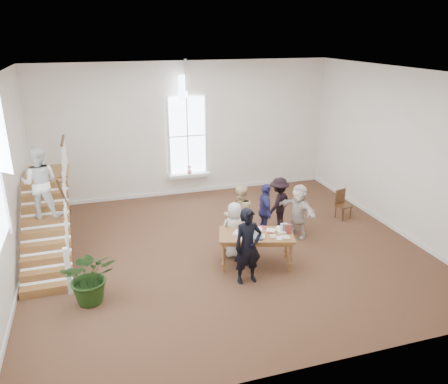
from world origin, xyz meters
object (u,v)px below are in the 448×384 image
object	(u,v)px
person_yellow	(239,216)
floor_plant	(90,276)
library_table	(257,237)
side_chair	(342,203)
elderly_woman	(235,230)
police_officer	(248,246)
woman_cluster_a	(265,211)
woman_cluster_b	(279,203)
woman_cluster_c	(298,211)

from	to	relation	value
person_yellow	floor_plant	distance (m)	4.11
library_table	side_chair	distance (m)	4.01
library_table	elderly_woman	bearing A→B (deg)	138.10
elderly_woman	side_chair	xyz separation A→B (m)	(3.88, 1.32, -0.23)
police_officer	woman_cluster_a	bearing A→B (deg)	55.95
police_officer	library_table	bearing A→B (deg)	51.61
woman_cluster_a	person_yellow	bearing A→B (deg)	114.82
elderly_woman	person_yellow	xyz separation A→B (m)	(0.30, 0.50, 0.14)
library_table	side_chair	xyz separation A→B (m)	(3.52, 1.92, -0.26)
police_officer	woman_cluster_b	bearing A→B (deg)	50.78
person_yellow	woman_cluster_c	xyz separation A→B (m)	(1.74, 0.07, -0.10)
woman_cluster_a	floor_plant	size ratio (longest dim) A/B	1.27
woman_cluster_a	floor_plant	xyz separation A→B (m)	(-4.64, -1.81, -0.17)
police_officer	woman_cluster_a	distance (m)	2.38
library_table	woman_cluster_a	xyz separation A→B (m)	(0.77, 1.38, 0.03)
side_chair	elderly_woman	bearing A→B (deg)	-176.02
library_table	person_yellow	xyz separation A→B (m)	(-0.07, 1.10, 0.10)
elderly_woman	woman_cluster_b	distance (m)	2.13
police_officer	floor_plant	bearing A→B (deg)	173.82
police_officer	woman_cluster_a	xyz separation A→B (m)	(1.24, 2.02, -0.11)
side_chair	woman_cluster_a	bearing A→B (deg)	176.42
police_officer	woman_cluster_c	world-z (taller)	police_officer
woman_cluster_b	woman_cluster_c	xyz separation A→B (m)	(0.30, -0.65, -0.01)
police_officer	woman_cluster_c	size ratio (longest dim) A/B	1.18
elderly_woman	police_officer	bearing A→B (deg)	91.82
library_table	police_officer	size ratio (longest dim) A/B	1.10
woman_cluster_c	floor_plant	xyz separation A→B (m)	(-5.54, -1.61, -0.14)
library_table	woman_cluster_c	distance (m)	2.05
woman_cluster_b	library_table	bearing A→B (deg)	15.80
woman_cluster_c	floor_plant	world-z (taller)	woman_cluster_c
woman_cluster_b	floor_plant	size ratio (longest dim) A/B	1.25
side_chair	woman_cluster_c	bearing A→B (deg)	-172.83
library_table	woman_cluster_c	bearing A→B (deg)	52.10
elderly_woman	side_chair	distance (m)	4.11
woman_cluster_a	woman_cluster_b	xyz separation A→B (m)	(0.60, 0.45, -0.01)
woman_cluster_b	woman_cluster_c	size ratio (longest dim) A/B	1.01
elderly_woman	floor_plant	xyz separation A→B (m)	(-3.50, -1.04, -0.11)
woman_cluster_c	side_chair	distance (m)	2.01
woman_cluster_c	elderly_woman	bearing A→B (deg)	-95.55
elderly_woman	woman_cluster_b	xyz separation A→B (m)	(1.74, 1.22, 0.05)
woman_cluster_c	floor_plant	bearing A→B (deg)	-95.06
woman_cluster_b	floor_plant	distance (m)	5.71
woman_cluster_b	woman_cluster_c	distance (m)	0.72
woman_cluster_a	woman_cluster_c	distance (m)	0.92
elderly_woman	woman_cluster_c	distance (m)	2.12
library_table	police_officer	world-z (taller)	police_officer
police_officer	woman_cluster_b	distance (m)	3.08
library_table	side_chair	bearing A→B (deg)	45.58
police_officer	elderly_woman	distance (m)	1.27
library_table	police_officer	bearing A→B (deg)	-108.84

